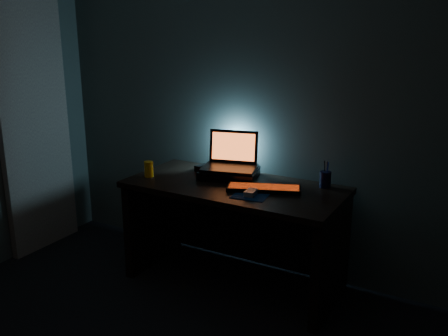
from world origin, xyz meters
name	(u,v)px	position (x,y,z in m)	size (l,w,h in m)	color
room	(38,175)	(0.00, 0.00, 1.25)	(3.50, 4.00, 2.50)	black
desk	(238,217)	(0.00, 1.67, 0.49)	(1.50, 0.70, 0.75)	black
curtain	(33,111)	(-1.71, 1.42, 1.15)	(0.06, 0.65, 2.30)	beige
riser	(229,173)	(-0.11, 1.75, 0.78)	(0.40, 0.30, 0.06)	black
laptop	(231,159)	(-0.13, 1.80, 0.87)	(0.43, 0.37, 0.26)	black
keyboard	(264,188)	(0.23, 1.60, 0.76)	(0.51, 0.32, 0.03)	black
mousepad	(251,195)	(0.20, 1.47, 0.75)	(0.22, 0.20, 0.00)	navy
mouse	(251,193)	(0.20, 1.47, 0.77)	(0.06, 0.10, 0.03)	gray
pen_cup	(325,179)	(0.56, 1.87, 0.80)	(0.08, 0.08, 0.11)	black
juice_glass	(149,169)	(-0.63, 1.48, 0.81)	(0.07, 0.07, 0.11)	#FAAB0D
router	(205,169)	(-0.34, 1.79, 0.77)	(0.16, 0.14, 0.04)	black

